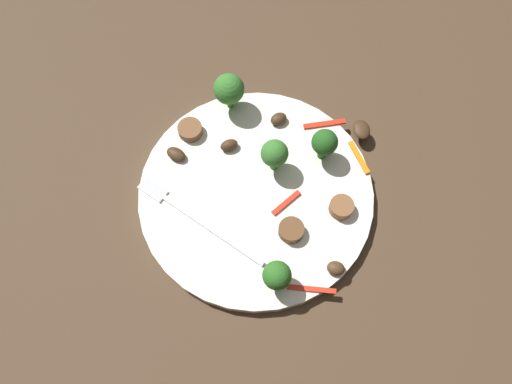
{
  "coord_description": "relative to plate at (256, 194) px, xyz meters",
  "views": [
    {
      "loc": [
        -0.05,
        0.23,
        0.57
      ],
      "look_at": [
        0.0,
        0.0,
        0.02
      ],
      "focal_mm": 34.98,
      "sensor_mm": 36.0,
      "label": 1
    }
  ],
  "objects": [
    {
      "name": "pepper_strip_3",
      "position": [
        -0.12,
        -0.07,
        0.01
      ],
      "size": [
        0.03,
        0.04,
        0.0
      ],
      "primitive_type": "cube",
      "rotation": [
        0.0,
        0.0,
        5.33
      ],
      "color": "orange",
      "rests_on": "plate"
    },
    {
      "name": "broccoli_floret_3",
      "position": [
        -0.07,
        -0.07,
        0.04
      ],
      "size": [
        0.03,
        0.03,
        0.05
      ],
      "color": "#296420",
      "rests_on": "plate"
    },
    {
      "name": "broccoli_floret_0",
      "position": [
        -0.01,
        -0.04,
        0.04
      ],
      "size": [
        0.03,
        0.03,
        0.05
      ],
      "color": "#408630",
      "rests_on": "plate"
    },
    {
      "name": "ground_plane",
      "position": [
        0.0,
        0.0,
        -0.01
      ],
      "size": [
        1.4,
        1.4,
        0.0
      ],
      "primitive_type": "plane",
      "color": "#4C3826"
    },
    {
      "name": "sausage_slice_1",
      "position": [
        0.1,
        -0.06,
        0.01
      ],
      "size": [
        0.04,
        0.04,
        0.01
      ],
      "primitive_type": "cylinder",
      "rotation": [
        0.0,
        0.0,
        0.61
      ],
      "color": "brown",
      "rests_on": "plate"
    },
    {
      "name": "pepper_strip_0",
      "position": [
        -0.04,
        0.01,
        0.01
      ],
      "size": [
        0.03,
        0.04,
        0.0
      ],
      "primitive_type": "cube",
      "rotation": [
        0.0,
        0.0,
        0.94
      ],
      "color": "red",
      "rests_on": "plate"
    },
    {
      "name": "mushroom_2",
      "position": [
        0.11,
        -0.03,
        0.01
      ],
      "size": [
        0.03,
        0.02,
        0.01
      ],
      "primitive_type": "ellipsoid",
      "rotation": [
        0.0,
        0.0,
        5.96
      ],
      "color": "#422B19",
      "rests_on": "plate"
    },
    {
      "name": "plate",
      "position": [
        0.0,
        0.0,
        0.0
      ],
      "size": [
        0.29,
        0.29,
        0.02
      ],
      "primitive_type": "cylinder",
      "color": "white",
      "rests_on": "ground_plane"
    },
    {
      "name": "pepper_strip_2",
      "position": [
        -0.09,
        0.1,
        0.01
      ],
      "size": [
        0.06,
        0.01,
        0.0
      ],
      "primitive_type": "cube",
      "rotation": [
        0.0,
        0.0,
        0.12
      ],
      "color": "red",
      "rests_on": "plate"
    },
    {
      "name": "mushroom_3",
      "position": [
        0.05,
        -0.05,
        0.01
      ],
      "size": [
        0.03,
        0.02,
        0.01
      ],
      "primitive_type": "ellipsoid",
      "rotation": [
        0.0,
        0.0,
        3.73
      ],
      "color": "#422B19",
      "rests_on": "plate"
    },
    {
      "name": "mushroom_4",
      "position": [
        -0.11,
        -0.11,
        0.01
      ],
      "size": [
        0.03,
        0.03,
        0.01
      ],
      "primitive_type": "ellipsoid",
      "rotation": [
        0.0,
        0.0,
        5.07
      ],
      "color": "#422B19",
      "rests_on": "plate"
    },
    {
      "name": "sausage_slice_2",
      "position": [
        -0.05,
        0.04,
        0.01
      ],
      "size": [
        0.04,
        0.04,
        0.01
      ],
      "primitive_type": "cylinder",
      "rotation": [
        0.0,
        0.0,
        2.2
      ],
      "color": "brown",
      "rests_on": "plate"
    },
    {
      "name": "pepper_strip_1",
      "position": [
        -0.07,
        -0.11,
        0.01
      ],
      "size": [
        0.05,
        0.03,
        0.0
      ],
      "primitive_type": "cube",
      "rotation": [
        0.0,
        0.0,
        0.38
      ],
      "color": "red",
      "rests_on": "plate"
    },
    {
      "name": "mushroom_0",
      "position": [
        -0.01,
        -0.1,
        0.01
      ],
      "size": [
        0.03,
        0.03,
        0.01
      ],
      "primitive_type": "ellipsoid",
      "rotation": [
        0.0,
        0.0,
        3.82
      ],
      "color": "#422B19",
      "rests_on": "plate"
    },
    {
      "name": "broccoli_floret_2",
      "position": [
        0.06,
        -0.11,
        0.04
      ],
      "size": [
        0.04,
        0.04,
        0.06
      ],
      "color": "#408630",
      "rests_on": "plate"
    },
    {
      "name": "sausage_slice_0",
      "position": [
        -0.1,
        -0.0,
        0.01
      ],
      "size": [
        0.03,
        0.03,
        0.01
      ],
      "primitive_type": "cylinder",
      "rotation": [
        0.0,
        0.0,
        2.91
      ],
      "color": "brown",
      "rests_on": "plate"
    },
    {
      "name": "broccoli_floret_1",
      "position": [
        -0.05,
        0.1,
        0.04
      ],
      "size": [
        0.03,
        0.03,
        0.05
      ],
      "color": "#347525",
      "rests_on": "plate"
    },
    {
      "name": "mushroom_1",
      "position": [
        -0.11,
        0.07,
        0.01
      ],
      "size": [
        0.02,
        0.02,
        0.01
      ],
      "primitive_type": "ellipsoid",
      "rotation": [
        0.0,
        0.0,
        3.2
      ],
      "color": "#4C331E",
      "rests_on": "plate"
    },
    {
      "name": "fork",
      "position": [
        0.07,
        0.05,
        0.01
      ],
      "size": [
        0.17,
        0.08,
        0.0
      ],
      "rotation": [
        0.0,
        0.0,
        -0.39
      ],
      "color": "silver",
      "rests_on": "plate"
    }
  ]
}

